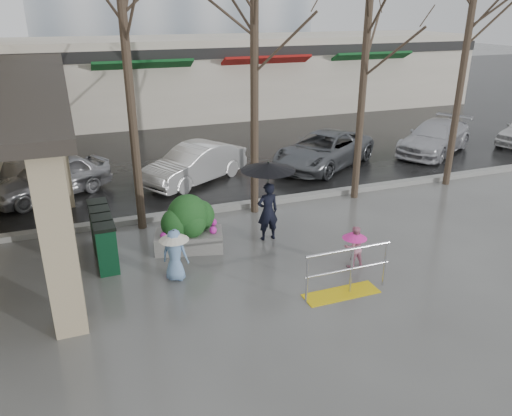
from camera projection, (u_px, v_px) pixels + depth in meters
ground at (261, 278)px, 10.85m from camera, size 120.00×120.00×0.00m
street_asphalt at (128, 105)px, 29.92m from camera, size 120.00×36.00×0.01m
curb at (211, 209)px, 14.29m from camera, size 120.00×0.30×0.15m
canopy_slab at (14, 73)px, 14.85m from camera, size 2.80×18.00×0.25m
pillar_front at (59, 243)px, 8.48m from camera, size 0.55×0.55×3.50m
pillar_back at (56, 148)px, 14.12m from camera, size 0.55×0.55×3.50m
storefront_row at (173, 77)px, 26.33m from camera, size 34.00×6.74×4.00m
handrail at (345, 277)px, 10.11m from camera, size 1.90×0.50×1.03m
tree_west at (124, 25)px, 11.41m from camera, size 3.20×3.20×6.80m
tree_midwest at (254, 17)px, 12.40m from camera, size 3.20×3.20×7.00m
tree_mideast at (367, 31)px, 13.62m from camera, size 3.20×3.20×6.50m
tree_east at (472, 10)px, 14.57m from camera, size 3.20×3.20×7.20m
woman at (268, 188)px, 12.15m from camera, size 1.34×1.34×2.05m
child_pink at (354, 244)px, 11.12m from camera, size 0.56×0.56×0.98m
child_blue at (175, 251)px, 10.55m from camera, size 0.67×0.64×1.16m
planter at (188, 224)px, 11.89m from camera, size 1.75×1.17×1.40m
news_boxes at (103, 235)px, 11.54m from camera, size 0.50×2.03×1.13m
car_a at (50, 177)px, 15.26m from camera, size 3.97×3.03×1.26m
car_b at (195, 164)px, 16.55m from camera, size 3.96×3.11×1.26m
car_c at (323, 150)px, 18.17m from camera, size 4.96×4.15×1.26m
car_d at (435, 137)px, 19.91m from camera, size 4.64×3.71×1.26m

